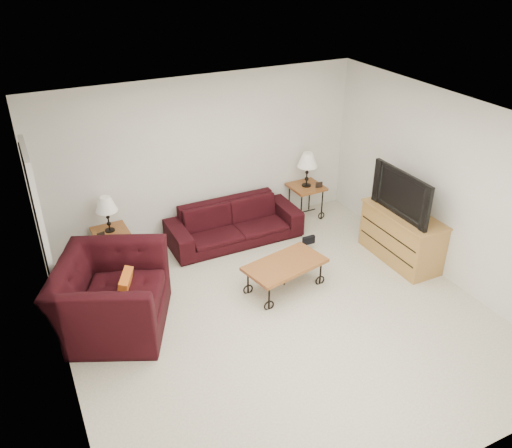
{
  "coord_description": "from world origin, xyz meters",
  "views": [
    {
      "loc": [
        -2.55,
        -4.49,
        4.19
      ],
      "look_at": [
        0.0,
        0.7,
        1.0
      ],
      "focal_mm": 36.66,
      "sensor_mm": 36.0,
      "label": 1
    }
  ],
  "objects_px": {
    "side_table_left": "(112,247)",
    "television": "(407,192)",
    "lamp_left": "(107,214)",
    "armchair": "(112,295)",
    "backpack": "(305,235)",
    "side_table_right": "(305,201)",
    "sofa": "(234,223)",
    "lamp_right": "(307,170)",
    "coffee_table": "(285,276)",
    "tv_stand": "(401,236)"
  },
  "relations": [
    {
      "from": "side_table_left",
      "to": "television",
      "type": "xyz_separation_m",
      "value": [
        3.78,
        -1.75,
        0.82
      ]
    },
    {
      "from": "lamp_left",
      "to": "armchair",
      "type": "bearing_deg",
      "value": -102.03
    },
    {
      "from": "backpack",
      "to": "armchair",
      "type": "bearing_deg",
      "value": -149.45
    },
    {
      "from": "side_table_right",
      "to": "sofa",
      "type": "bearing_deg",
      "value": -172.62
    },
    {
      "from": "side_table_right",
      "to": "backpack",
      "type": "xyz_separation_m",
      "value": [
        -0.5,
        -0.83,
        -0.09
      ]
    },
    {
      "from": "lamp_right",
      "to": "side_table_right",
      "type": "bearing_deg",
      "value": 0.0
    },
    {
      "from": "side_table_left",
      "to": "backpack",
      "type": "distance_m",
      "value": 2.86
    },
    {
      "from": "lamp_left",
      "to": "television",
      "type": "bearing_deg",
      "value": -24.79
    },
    {
      "from": "coffee_table",
      "to": "backpack",
      "type": "relative_size",
      "value": 2.73
    },
    {
      "from": "side_table_left",
      "to": "tv_stand",
      "type": "relative_size",
      "value": 0.42
    },
    {
      "from": "lamp_left",
      "to": "tv_stand",
      "type": "xyz_separation_m",
      "value": [
        3.8,
        -1.75,
        -0.42
      ]
    },
    {
      "from": "coffee_table",
      "to": "television",
      "type": "bearing_deg",
      "value": -2.62
    },
    {
      "from": "sofa",
      "to": "side_table_right",
      "type": "xyz_separation_m",
      "value": [
        1.39,
        0.18,
        -0.01
      ]
    },
    {
      "from": "sofa",
      "to": "backpack",
      "type": "bearing_deg",
      "value": -36.4
    },
    {
      "from": "lamp_left",
      "to": "coffee_table",
      "type": "xyz_separation_m",
      "value": [
        1.92,
        -1.66,
        -0.59
      ]
    },
    {
      "from": "tv_stand",
      "to": "side_table_right",
      "type": "bearing_deg",
      "value": 107.99
    },
    {
      "from": "lamp_right",
      "to": "armchair",
      "type": "relative_size",
      "value": 0.42
    },
    {
      "from": "lamp_left",
      "to": "lamp_right",
      "type": "distance_m",
      "value": 3.24
    },
    {
      "from": "side_table_left",
      "to": "armchair",
      "type": "xyz_separation_m",
      "value": [
        -0.3,
        -1.42,
        0.18
      ]
    },
    {
      "from": "lamp_right",
      "to": "backpack",
      "type": "relative_size",
      "value": 1.46
    },
    {
      "from": "side_table_left",
      "to": "backpack",
      "type": "bearing_deg",
      "value": -16.99
    },
    {
      "from": "side_table_right",
      "to": "lamp_right",
      "type": "bearing_deg",
      "value": 0.0
    },
    {
      "from": "side_table_right",
      "to": "lamp_right",
      "type": "xyz_separation_m",
      "value": [
        0.0,
        0.0,
        0.58
      ]
    },
    {
      "from": "tv_stand",
      "to": "television",
      "type": "distance_m",
      "value": 0.71
    },
    {
      "from": "sofa",
      "to": "coffee_table",
      "type": "height_order",
      "value": "sofa"
    },
    {
      "from": "side_table_left",
      "to": "lamp_left",
      "type": "xyz_separation_m",
      "value": [
        0.0,
        0.0,
        0.53
      ]
    },
    {
      "from": "lamp_left",
      "to": "tv_stand",
      "type": "height_order",
      "value": "lamp_left"
    },
    {
      "from": "television",
      "to": "tv_stand",
      "type": "bearing_deg",
      "value": 90.0
    },
    {
      "from": "tv_stand",
      "to": "backpack",
      "type": "relative_size",
      "value": 3.21
    },
    {
      "from": "sofa",
      "to": "coffee_table",
      "type": "distance_m",
      "value": 1.49
    },
    {
      "from": "lamp_left",
      "to": "backpack",
      "type": "xyz_separation_m",
      "value": [
        2.73,
        -0.83,
        -0.6
      ]
    },
    {
      "from": "coffee_table",
      "to": "armchair",
      "type": "relative_size",
      "value": 0.78
    },
    {
      "from": "backpack",
      "to": "side_table_left",
      "type": "bearing_deg",
      "value": -177.37
    },
    {
      "from": "sofa",
      "to": "television",
      "type": "bearing_deg",
      "value": -38.97
    },
    {
      "from": "side_table_right",
      "to": "lamp_left",
      "type": "bearing_deg",
      "value": -180.0
    },
    {
      "from": "sofa",
      "to": "lamp_right",
      "type": "bearing_deg",
      "value": 7.38
    },
    {
      "from": "side_table_left",
      "to": "tv_stand",
      "type": "height_order",
      "value": "tv_stand"
    },
    {
      "from": "coffee_table",
      "to": "armchair",
      "type": "distance_m",
      "value": 2.25
    },
    {
      "from": "lamp_left",
      "to": "armchair",
      "type": "xyz_separation_m",
      "value": [
        -0.3,
        -1.42,
        -0.35
      ]
    },
    {
      "from": "backpack",
      "to": "tv_stand",
      "type": "bearing_deg",
      "value": -20.86
    },
    {
      "from": "television",
      "to": "side_table_right",
      "type": "bearing_deg",
      "value": -162.61
    },
    {
      "from": "lamp_left",
      "to": "side_table_right",
      "type": "bearing_deg",
      "value": 0.0
    },
    {
      "from": "side_table_left",
      "to": "armchair",
      "type": "distance_m",
      "value": 1.46
    },
    {
      "from": "coffee_table",
      "to": "tv_stand",
      "type": "bearing_deg",
      "value": -2.59
    },
    {
      "from": "lamp_left",
      "to": "coffee_table",
      "type": "height_order",
      "value": "lamp_left"
    },
    {
      "from": "side_table_left",
      "to": "television",
      "type": "relative_size",
      "value": 0.47
    },
    {
      "from": "lamp_right",
      "to": "backpack",
      "type": "xyz_separation_m",
      "value": [
        -0.5,
        -0.83,
        -0.67
      ]
    },
    {
      "from": "coffee_table",
      "to": "lamp_left",
      "type": "bearing_deg",
      "value": 139.14
    },
    {
      "from": "side_table_right",
      "to": "lamp_right",
      "type": "distance_m",
      "value": 0.58
    },
    {
      "from": "sofa",
      "to": "coffee_table",
      "type": "bearing_deg",
      "value": -87.03
    }
  ]
}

